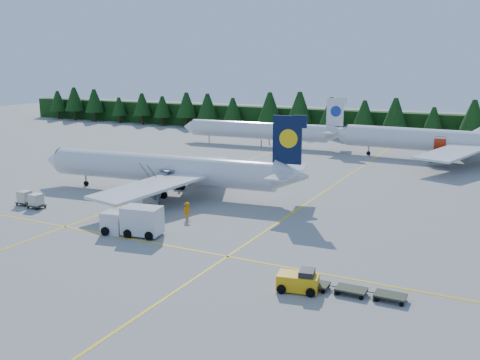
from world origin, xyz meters
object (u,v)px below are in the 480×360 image
at_px(service_truck, 132,221).
at_px(airstairs, 143,196).
at_px(airliner_red, 438,141).
at_px(baggage_tug, 299,281).
at_px(airliner_navy, 157,169).

bearing_deg(service_truck, airstairs, 112.30).
relative_size(airliner_red, baggage_tug, 11.98).
xyz_separation_m(airstairs, service_truck, (6.90, -10.92, 0.66)).
height_order(airliner_navy, airstairs, airliner_navy).
relative_size(airstairs, baggage_tug, 1.91).
relative_size(airliner_navy, airliner_red, 0.94).
xyz_separation_m(airliner_navy, airstairs, (1.56, -5.29, -2.52)).
bearing_deg(baggage_tug, airliner_navy, 132.35).
bearing_deg(airliner_red, service_truck, -108.98).
height_order(airliner_navy, airliner_red, airliner_red).
distance_m(airliner_red, airstairs, 56.81).
distance_m(airliner_navy, service_truck, 18.38).
relative_size(airstairs, service_truck, 0.99).
distance_m(airliner_navy, baggage_tug, 36.13).
height_order(airliner_red, service_truck, airliner_red).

